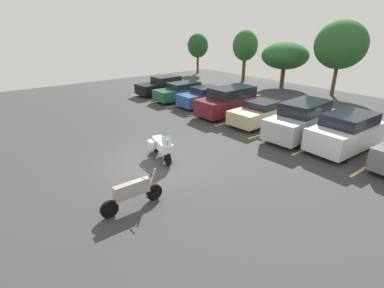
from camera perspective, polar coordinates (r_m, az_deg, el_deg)
name	(u,v)px	position (r m, az deg, el deg)	size (l,w,h in m)	color
ground	(156,163)	(13.48, -7.16, -3.72)	(44.00, 44.00, 0.10)	#38383A
motorcycle_touring	(162,146)	(13.49, -5.95, -0.43)	(2.23, 1.05, 1.35)	black
motorcycle_second	(133,193)	(10.11, -11.55, -9.38)	(0.62, 2.28, 1.23)	black
parking_stripes	(259,124)	(19.07, 13.03, 3.92)	(25.10, 5.15, 0.01)	#EAE066
car_black	(163,85)	(27.08, -5.69, 11.35)	(2.10, 4.87, 1.54)	black
car_green	(183,91)	(24.61, -1.75, 10.30)	(1.82, 4.91, 1.45)	#235638
car_blue	(205,97)	(22.72, 2.56, 9.25)	(1.95, 4.28, 1.46)	#2D519E
car_maroon	(229,101)	(20.44, 7.28, 8.31)	(1.96, 4.59, 1.90)	maroon
car_champagne	(260,113)	(18.83, 13.18, 5.95)	(1.99, 4.27, 1.46)	#C1B289
car_silver	(302,120)	(17.19, 20.71, 4.41)	(2.15, 4.93, 1.97)	#B7B7BC
car_white	(346,132)	(16.26, 27.94, 2.07)	(2.09, 4.33, 1.85)	white
tree_right	(245,46)	(33.86, 10.39, 18.40)	(2.72, 2.72, 5.38)	#4C3823
tree_rear	(341,45)	(28.83, 27.13, 16.89)	(4.26, 4.26, 6.29)	#4C3823
tree_center_right	(198,46)	(38.95, 1.15, 18.71)	(2.59, 2.59, 4.90)	#4C3823
tree_far_right	(285,56)	(31.40, 17.76, 16.14)	(4.56, 4.56, 4.33)	#4C3823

